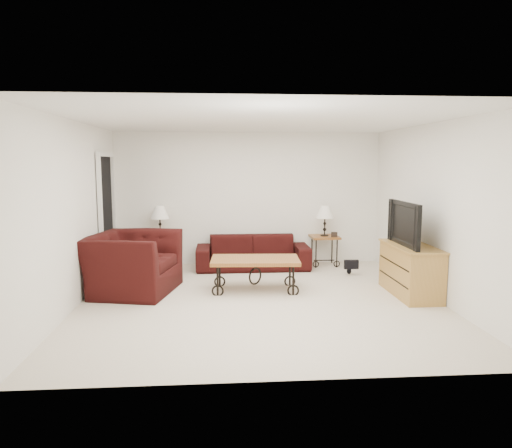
{
  "coord_description": "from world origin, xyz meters",
  "views": [
    {
      "loc": [
        -0.55,
        -6.49,
        1.95
      ],
      "look_at": [
        0.0,
        0.7,
        1.0
      ],
      "focal_mm": 33.27,
      "sensor_mm": 36.0,
      "label": 1
    }
  ],
  "objects_px": {
    "armchair": "(132,263)",
    "backpack": "(349,260)",
    "side_table_right": "(324,251)",
    "tv_stand": "(410,270)",
    "lamp_left": "(160,222)",
    "lamp_right": "(325,221)",
    "coffee_table": "(255,274)",
    "television": "(411,224)",
    "side_table_left": "(161,253)",
    "sofa": "(253,253)"
  },
  "relations": [
    {
      "from": "lamp_left",
      "to": "tv_stand",
      "type": "relative_size",
      "value": 0.47
    },
    {
      "from": "television",
      "to": "side_table_left",
      "type": "bearing_deg",
      "value": -118.34
    },
    {
      "from": "armchair",
      "to": "tv_stand",
      "type": "height_order",
      "value": "armchair"
    },
    {
      "from": "lamp_left",
      "to": "backpack",
      "type": "height_order",
      "value": "lamp_left"
    },
    {
      "from": "lamp_right",
      "to": "armchair",
      "type": "xyz_separation_m",
      "value": [
        -3.28,
        -1.6,
        -0.41
      ]
    },
    {
      "from": "side_table_right",
      "to": "coffee_table",
      "type": "height_order",
      "value": "side_table_right"
    },
    {
      "from": "armchair",
      "to": "lamp_left",
      "type": "bearing_deg",
      "value": 4.48
    },
    {
      "from": "side_table_left",
      "to": "television",
      "type": "distance_m",
      "value": 4.45
    },
    {
      "from": "armchair",
      "to": "backpack",
      "type": "relative_size",
      "value": 2.79
    },
    {
      "from": "tv_stand",
      "to": "television",
      "type": "xyz_separation_m",
      "value": [
        -0.02,
        0.0,
        0.69
      ]
    },
    {
      "from": "backpack",
      "to": "lamp_left",
      "type": "bearing_deg",
      "value": 172.73
    },
    {
      "from": "lamp_left",
      "to": "backpack",
      "type": "xyz_separation_m",
      "value": [
        3.34,
        -0.73,
        -0.62
      ]
    },
    {
      "from": "lamp_left",
      "to": "backpack",
      "type": "relative_size",
      "value": 1.19
    },
    {
      "from": "lamp_right",
      "to": "coffee_table",
      "type": "distance_m",
      "value": 2.28
    },
    {
      "from": "lamp_left",
      "to": "armchair",
      "type": "height_order",
      "value": "lamp_left"
    },
    {
      "from": "side_table_right",
      "to": "lamp_right",
      "type": "xyz_separation_m",
      "value": [
        0.0,
        0.0,
        0.56
      ]
    },
    {
      "from": "side_table_left",
      "to": "backpack",
      "type": "height_order",
      "value": "side_table_left"
    },
    {
      "from": "lamp_left",
      "to": "lamp_right",
      "type": "relative_size",
      "value": 1.02
    },
    {
      "from": "sofa",
      "to": "coffee_table",
      "type": "distance_m",
      "value": 1.48
    },
    {
      "from": "side_table_right",
      "to": "backpack",
      "type": "bearing_deg",
      "value": -68.87
    },
    {
      "from": "sofa",
      "to": "lamp_left",
      "type": "distance_m",
      "value": 1.79
    },
    {
      "from": "coffee_table",
      "to": "lamp_right",
      "type": "bearing_deg",
      "value": 49.22
    },
    {
      "from": "lamp_right",
      "to": "television",
      "type": "xyz_separation_m",
      "value": [
        0.8,
        -2.08,
        0.21
      ]
    },
    {
      "from": "television",
      "to": "backpack",
      "type": "height_order",
      "value": "television"
    },
    {
      "from": "side_table_right",
      "to": "backpack",
      "type": "xyz_separation_m",
      "value": [
        0.28,
        -0.73,
        -0.04
      ]
    },
    {
      "from": "coffee_table",
      "to": "armchair",
      "type": "distance_m",
      "value": 1.86
    },
    {
      "from": "armchair",
      "to": "television",
      "type": "xyz_separation_m",
      "value": [
        4.08,
        -0.48,
        0.62
      ]
    },
    {
      "from": "side_table_left",
      "to": "lamp_right",
      "type": "relative_size",
      "value": 1.02
    },
    {
      "from": "lamp_right",
      "to": "armchair",
      "type": "height_order",
      "value": "lamp_right"
    },
    {
      "from": "side_table_left",
      "to": "coffee_table",
      "type": "relative_size",
      "value": 0.44
    },
    {
      "from": "lamp_right",
      "to": "coffee_table",
      "type": "relative_size",
      "value": 0.43
    },
    {
      "from": "sofa",
      "to": "coffee_table",
      "type": "xyz_separation_m",
      "value": [
        -0.07,
        -1.48,
        -0.05
      ]
    },
    {
      "from": "side_table_right",
      "to": "lamp_right",
      "type": "relative_size",
      "value": 1.0
    },
    {
      "from": "tv_stand",
      "to": "lamp_right",
      "type": "bearing_deg",
      "value": 111.56
    },
    {
      "from": "side_table_left",
      "to": "coffee_table",
      "type": "height_order",
      "value": "side_table_left"
    },
    {
      "from": "sofa",
      "to": "side_table_left",
      "type": "bearing_deg",
      "value": 173.91
    },
    {
      "from": "coffee_table",
      "to": "television",
      "type": "xyz_separation_m",
      "value": [
        2.24,
        -0.42,
        0.81
      ]
    },
    {
      "from": "side_table_left",
      "to": "tv_stand",
      "type": "xyz_separation_m",
      "value": [
        3.88,
        -2.08,
        0.08
      ]
    },
    {
      "from": "side_table_left",
      "to": "tv_stand",
      "type": "relative_size",
      "value": 0.47
    },
    {
      "from": "side_table_right",
      "to": "tv_stand",
      "type": "distance_m",
      "value": 2.24
    },
    {
      "from": "side_table_left",
      "to": "backpack",
      "type": "bearing_deg",
      "value": -12.37
    },
    {
      "from": "sofa",
      "to": "backpack",
      "type": "distance_m",
      "value": 1.74
    },
    {
      "from": "side_table_right",
      "to": "television",
      "type": "relative_size",
      "value": 0.51
    },
    {
      "from": "tv_stand",
      "to": "side_table_left",
      "type": "bearing_deg",
      "value": 151.78
    },
    {
      "from": "lamp_left",
      "to": "side_table_right",
      "type": "bearing_deg",
      "value": 0.0
    },
    {
      "from": "coffee_table",
      "to": "television",
      "type": "bearing_deg",
      "value": -10.58
    },
    {
      "from": "lamp_left",
      "to": "coffee_table",
      "type": "relative_size",
      "value": 0.44
    },
    {
      "from": "lamp_left",
      "to": "lamp_right",
      "type": "height_order",
      "value": "lamp_left"
    },
    {
      "from": "lamp_left",
      "to": "armchair",
      "type": "xyz_separation_m",
      "value": [
        -0.23,
        -1.6,
        -0.42
      ]
    },
    {
      "from": "sofa",
      "to": "television",
      "type": "relative_size",
      "value": 1.85
    }
  ]
}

